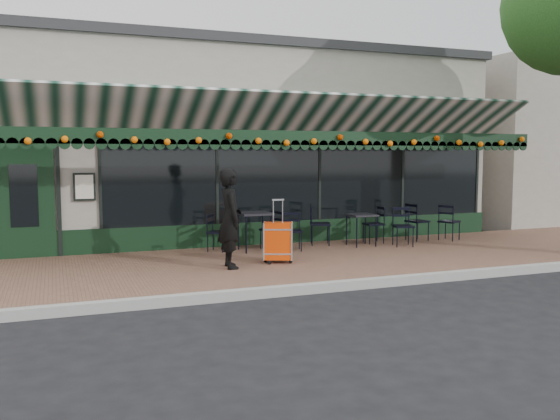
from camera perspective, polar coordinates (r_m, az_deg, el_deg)
name	(u,v)px	position (r m, az deg, el deg)	size (l,w,h in m)	color
ground	(343,289)	(9.58, 6.10, -7.56)	(80.00, 80.00, 0.00)	black
sidewalk	(295,263)	(11.34, 1.49, -5.10)	(18.00, 4.00, 0.15)	brown
curb	(346,285)	(9.49, 6.33, -7.21)	(18.00, 0.16, 0.15)	#9E9E99
restaurant_building	(216,149)	(16.69, -6.19, 5.82)	(12.00, 9.60, 4.50)	gray
woman	(230,218)	(10.37, -4.82, -0.82)	(0.64, 0.42, 1.74)	black
suitcase	(278,242)	(10.87, -0.20, -3.08)	(0.58, 0.46, 1.16)	#EB3E07
cafe_table_a	(361,217)	(12.98, 7.83, -0.70)	(0.56, 0.56, 0.69)	black
cafe_table_b	(255,216)	(12.20, -2.46, -0.61)	(0.65, 0.65, 0.80)	black
chair_a_left	(374,224)	(13.46, 8.99, -1.39)	(0.42, 0.42, 0.83)	black
chair_a_right	(417,222)	(14.02, 13.07, -1.10)	(0.44, 0.44, 0.88)	black
chair_a_front	(403,227)	(13.09, 11.76, -1.58)	(0.43, 0.43, 0.85)	black
chair_a_extra	(449,222)	(14.28, 15.98, -1.11)	(0.42, 0.42, 0.84)	black
chair_b_left	(272,230)	(12.45, -0.81, -1.93)	(0.40, 0.40, 0.80)	black
chair_b_right	(320,224)	(13.04, 3.89, -1.38)	(0.45, 0.45, 0.91)	black
chair_b_front	(293,231)	(12.26, 1.22, -2.07)	(0.40, 0.40, 0.79)	black
chair_solo	(218,233)	(12.21, -6.03, -2.18)	(0.39, 0.39, 0.77)	black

